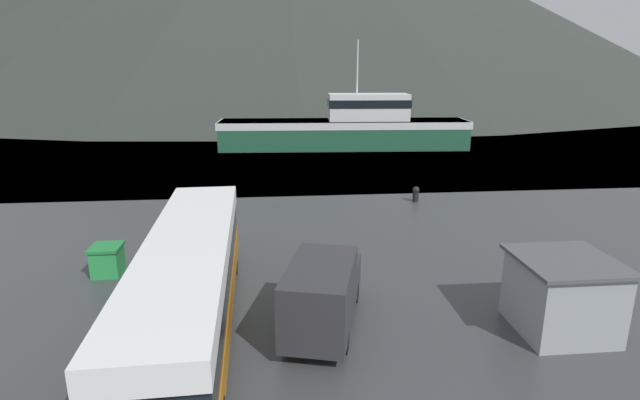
{
  "coord_description": "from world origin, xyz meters",
  "views": [
    {
      "loc": [
        0.82,
        -8.1,
        8.31
      ],
      "look_at": [
        2.97,
        14.43,
        2.0
      ],
      "focal_mm": 28.0,
      "sensor_mm": 36.0,
      "label": 1
    }
  ],
  "objects_px": {
    "storage_bin": "(107,260)",
    "fishing_boat": "(348,128)",
    "dock_kiosk": "(562,295)",
    "tour_bus": "(190,281)",
    "delivery_van": "(323,292)"
  },
  "relations": [
    {
      "from": "storage_bin",
      "to": "dock_kiosk",
      "type": "height_order",
      "value": "dock_kiosk"
    },
    {
      "from": "delivery_van",
      "to": "fishing_boat",
      "type": "xyz_separation_m",
      "value": [
        5.91,
        34.12,
        0.79
      ]
    },
    {
      "from": "storage_bin",
      "to": "fishing_boat",
      "type": "bearing_deg",
      "value": 64.15
    },
    {
      "from": "tour_bus",
      "to": "dock_kiosk",
      "type": "distance_m",
      "value": 11.64
    },
    {
      "from": "fishing_boat",
      "to": "storage_bin",
      "type": "distance_m",
      "value": 32.41
    },
    {
      "from": "tour_bus",
      "to": "dock_kiosk",
      "type": "bearing_deg",
      "value": -6.16
    },
    {
      "from": "tour_bus",
      "to": "fishing_boat",
      "type": "height_order",
      "value": "fishing_boat"
    },
    {
      "from": "fishing_boat",
      "to": "dock_kiosk",
      "type": "relative_size",
      "value": 8.14
    },
    {
      "from": "delivery_van",
      "to": "tour_bus",
      "type": "bearing_deg",
      "value": -164.98
    },
    {
      "from": "delivery_van",
      "to": "fishing_boat",
      "type": "height_order",
      "value": "fishing_boat"
    },
    {
      "from": "tour_bus",
      "to": "storage_bin",
      "type": "distance_m",
      "value": 6.56
    },
    {
      "from": "delivery_van",
      "to": "storage_bin",
      "type": "bearing_deg",
      "value": 163.57
    },
    {
      "from": "tour_bus",
      "to": "delivery_van",
      "type": "height_order",
      "value": "tour_bus"
    },
    {
      "from": "storage_bin",
      "to": "tour_bus",
      "type": "bearing_deg",
      "value": -50.62
    },
    {
      "from": "fishing_boat",
      "to": "dock_kiosk",
      "type": "bearing_deg",
      "value": -174.43
    }
  ]
}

